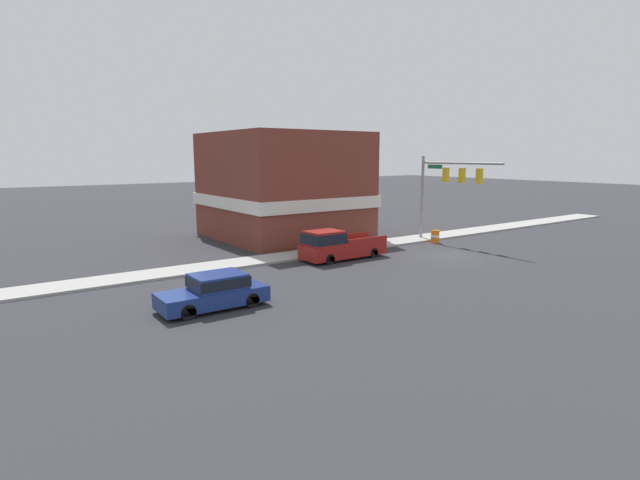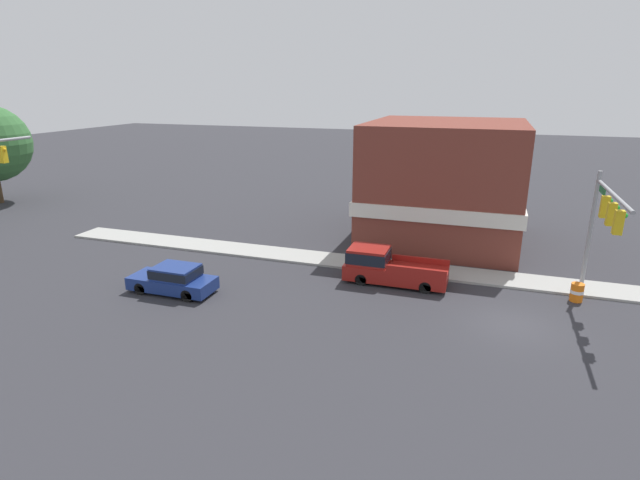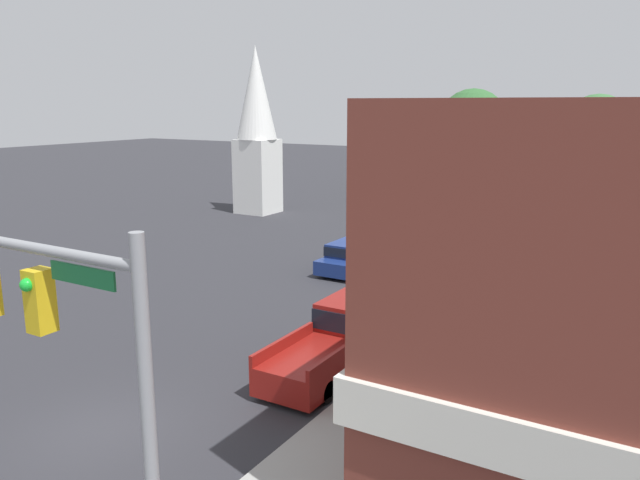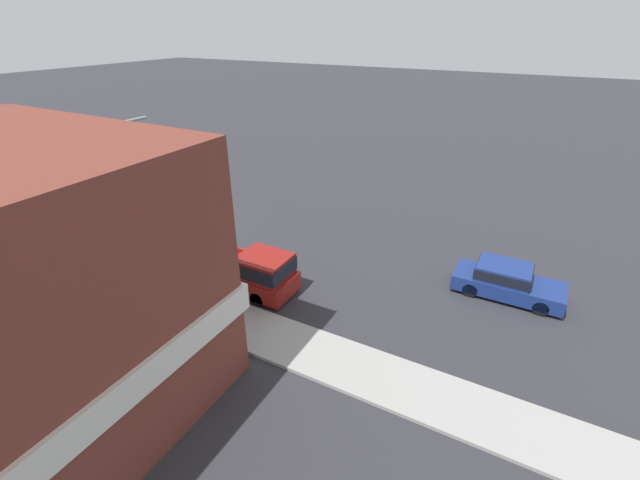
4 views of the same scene
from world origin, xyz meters
name	(u,v)px [view 3 (image 3 of 4)]	position (x,y,z in m)	size (l,w,h in m)	color
ground_plane	(101,431)	(0.00, 0.00, 0.00)	(200.00, 200.00, 0.00)	#2D2D33
near_signal_assembly	(34,321)	(3.33, -3.76, 4.77)	(7.25, 0.49, 6.51)	gray
far_signal_assembly	(430,139)	(-2.93, 30.48, 5.89)	(8.36, 0.49, 7.93)	gray
car_lead	(352,256)	(-1.77, 17.14, 0.78)	(1.90, 4.64, 1.51)	black
pickup_truck_parked	(340,338)	(3.31, 6.68, 0.95)	(1.99, 5.71, 1.95)	black
church_steeple	(257,127)	(-16.01, 28.69, 6.50)	(3.02, 3.02, 12.41)	white
backdrop_tree_left_far	(405,147)	(-11.04, 45.39, 4.19)	(4.38, 4.38, 6.39)	#4C3823
backdrop_tree_left_mid	(472,124)	(-5.54, 48.05, 6.36)	(6.43, 6.43, 9.59)	#4C3823
backdrop_tree_center	(518,137)	(-1.31, 47.96, 5.30)	(6.19, 6.19, 8.41)	#4C3823
backdrop_tree_right_mid	(596,130)	(5.18, 47.73, 6.05)	(5.93, 5.93, 9.03)	#4C3823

